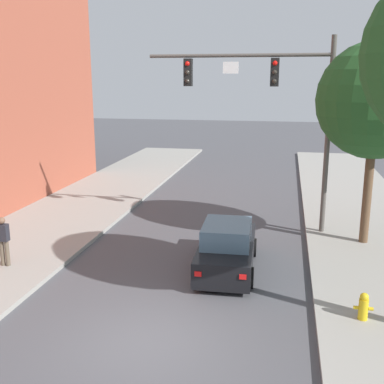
{
  "coord_description": "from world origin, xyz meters",
  "views": [
    {
      "loc": [
        3.05,
        -9.6,
        6.12
      ],
      "look_at": [
        -0.29,
        7.04,
        2.0
      ],
      "focal_mm": 44.1,
      "sensor_mm": 36.0,
      "label": 1
    }
  ],
  "objects_px": {
    "car_lead_black": "(227,249)",
    "pedestrian_sidewalk_left_walker": "(3,239)",
    "fire_hydrant": "(364,306)",
    "traffic_signal_mast": "(276,98)",
    "street_tree_second": "(376,101)"
  },
  "relations": [
    {
      "from": "car_lead_black",
      "to": "pedestrian_sidewalk_left_walker",
      "type": "distance_m",
      "value": 7.24
    },
    {
      "from": "pedestrian_sidewalk_left_walker",
      "to": "fire_hydrant",
      "type": "xyz_separation_m",
      "value": [
        10.92,
        -1.41,
        -0.56
      ]
    },
    {
      "from": "traffic_signal_mast",
      "to": "pedestrian_sidewalk_left_walker",
      "type": "relative_size",
      "value": 4.57
    },
    {
      "from": "fire_hydrant",
      "to": "street_tree_second",
      "type": "distance_m",
      "value": 7.85
    },
    {
      "from": "pedestrian_sidewalk_left_walker",
      "to": "street_tree_second",
      "type": "bearing_deg",
      "value": 21.74
    },
    {
      "from": "car_lead_black",
      "to": "street_tree_second",
      "type": "bearing_deg",
      "value": 34.58
    },
    {
      "from": "car_lead_black",
      "to": "traffic_signal_mast",
      "type": "bearing_deg",
      "value": 73.52
    },
    {
      "from": "fire_hydrant",
      "to": "car_lead_black",
      "type": "bearing_deg",
      "value": 143.26
    },
    {
      "from": "traffic_signal_mast",
      "to": "fire_hydrant",
      "type": "xyz_separation_m",
      "value": [
        2.58,
        -7.12,
        -4.86
      ]
    },
    {
      "from": "street_tree_second",
      "to": "car_lead_black",
      "type": "bearing_deg",
      "value": -145.42
    },
    {
      "from": "car_lead_black",
      "to": "fire_hydrant",
      "type": "bearing_deg",
      "value": -36.74
    },
    {
      "from": "traffic_signal_mast",
      "to": "fire_hydrant",
      "type": "bearing_deg",
      "value": -70.08
    },
    {
      "from": "car_lead_black",
      "to": "fire_hydrant",
      "type": "xyz_separation_m",
      "value": [
        3.84,
        -2.86,
        -0.22
      ]
    },
    {
      "from": "pedestrian_sidewalk_left_walker",
      "to": "fire_hydrant",
      "type": "bearing_deg",
      "value": -7.38
    },
    {
      "from": "pedestrian_sidewalk_left_walker",
      "to": "street_tree_second",
      "type": "height_order",
      "value": "street_tree_second"
    }
  ]
}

